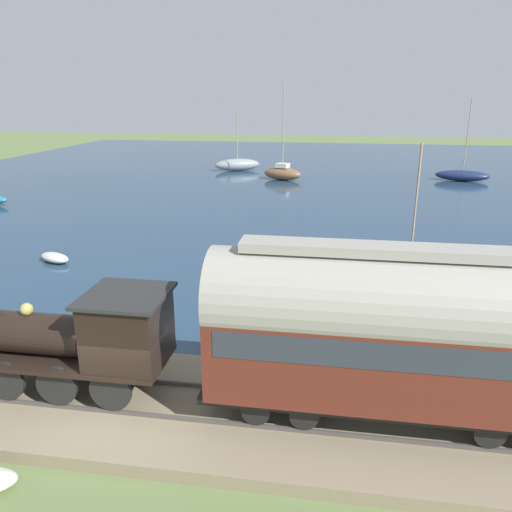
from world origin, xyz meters
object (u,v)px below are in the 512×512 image
object	(u,v)px
rowboat_far_out	(462,348)
sailboat_brown	(283,173)
sailboat_blue	(409,271)
rowboat_mid_harbor	(235,333)
passenger_coach	(399,329)
rowboat_off_pier	(55,258)
steam_locomotive	(84,335)
rowboat_near_shore	(306,281)
sailboat_gray	(237,165)
sailboat_navy	(462,175)

from	to	relation	value
rowboat_far_out	sailboat_brown	bearing A→B (deg)	21.33
sailboat_blue	rowboat_mid_harbor	size ratio (longest dim) A/B	2.22
sailboat_blue	rowboat_far_out	size ratio (longest dim) A/B	2.55
passenger_coach	sailboat_brown	xyz separation A→B (m)	(40.62, 7.22, -2.36)
passenger_coach	rowboat_off_pier	world-z (taller)	passenger_coach
rowboat_far_out	steam_locomotive	bearing A→B (deg)	118.72
rowboat_near_shore	rowboat_off_pier	world-z (taller)	rowboat_off_pier
passenger_coach	rowboat_near_shore	xyz separation A→B (m)	(10.50, 2.87, -2.86)
rowboat_near_shore	rowboat_off_pier	bearing A→B (deg)	122.23
steam_locomotive	rowboat_off_pier	xyz separation A→B (m)	(11.86, 8.01, -2.01)
sailboat_blue	sailboat_gray	bearing A→B (deg)	49.11
sailboat_navy	sailboat_blue	bearing A→B (deg)	173.14
rowboat_far_out	sailboat_gray	bearing A→B (deg)	26.70
sailboat_blue	sailboat_brown	world-z (taller)	sailboat_brown
passenger_coach	rowboat_far_out	world-z (taller)	passenger_coach
rowboat_mid_harbor	rowboat_near_shore	world-z (taller)	rowboat_near_shore
sailboat_blue	sailboat_brown	bearing A→B (deg)	43.11
steam_locomotive	sailboat_blue	world-z (taller)	sailboat_blue
steam_locomotive	rowboat_mid_harbor	world-z (taller)	steam_locomotive
sailboat_navy	rowboat_mid_harbor	bearing A→B (deg)	166.29
sailboat_brown	rowboat_mid_harbor	world-z (taller)	sailboat_brown
sailboat_navy	steam_locomotive	bearing A→B (deg)	164.90
sailboat_navy	rowboat_far_out	distance (m)	38.84
rowboat_mid_harbor	rowboat_off_pier	bearing A→B (deg)	3.81
sailboat_blue	rowboat_far_out	distance (m)	6.35
sailboat_gray	sailboat_navy	size ratio (longest dim) A/B	0.81
sailboat_blue	sailboat_brown	size ratio (longest dim) A/B	0.69
rowboat_off_pier	rowboat_far_out	distance (m)	20.68
steam_locomotive	rowboat_near_shore	world-z (taller)	steam_locomotive
sailboat_brown	rowboat_far_out	size ratio (longest dim) A/B	3.68
steam_locomotive	passenger_coach	world-z (taller)	passenger_coach
sailboat_brown	rowboat_off_pier	world-z (taller)	sailboat_brown
rowboat_mid_harbor	sailboat_navy	bearing A→B (deg)	-77.61
steam_locomotive	sailboat_brown	distance (m)	40.67
sailboat_brown	sailboat_navy	size ratio (longest dim) A/B	1.18
sailboat_brown	rowboat_mid_harbor	xyz separation A→B (m)	(-35.85, -2.04, -0.55)
steam_locomotive	rowboat_mid_harbor	bearing A→B (deg)	-34.85
passenger_coach	rowboat_far_out	distance (m)	6.46
steam_locomotive	sailboat_blue	size ratio (longest dim) A/B	0.94
sailboat_navy	rowboat_mid_harbor	world-z (taller)	sailboat_navy
sailboat_gray	sailboat_navy	bearing A→B (deg)	-120.79
rowboat_near_shore	passenger_coach	bearing A→B (deg)	-126.79
sailboat_gray	rowboat_off_pier	bearing A→B (deg)	151.67
sailboat_gray	rowboat_far_out	bearing A→B (deg)	178.53
sailboat_gray	sailboat_navy	distance (m)	24.74
rowboat_off_pier	steam_locomotive	bearing A→B (deg)	-121.70
steam_locomotive	rowboat_far_out	world-z (taller)	steam_locomotive
sailboat_gray	rowboat_off_pier	world-z (taller)	sailboat_gray
passenger_coach	sailboat_blue	bearing A→B (deg)	-9.62
sailboat_gray	rowboat_near_shore	distance (m)	37.28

